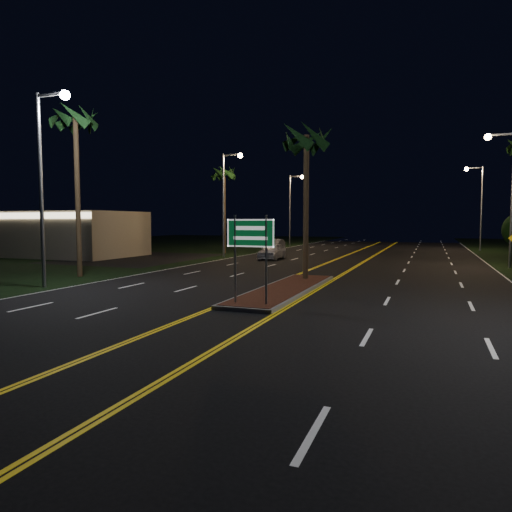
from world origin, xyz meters
The scene contains 15 objects.
ground centered at (0.00, 0.00, 0.00)m, with size 120.00×120.00×0.00m, color black.
grass_left centered at (-30.00, 25.00, 0.00)m, with size 40.00×110.00×0.01m, color black.
median_island centered at (0.00, 7.00, 0.08)m, with size 2.25×10.25×0.17m.
highway_sign centered at (0.00, 2.80, 2.40)m, with size 1.80×0.08×3.20m.
commercial_building centered at (-26.00, 19.99, 2.00)m, with size 15.00×8.12×4.00m.
streetlight_left_near centered at (-10.61, 4.00, 5.66)m, with size 1.91×0.44×9.00m.
streetlight_left_mid centered at (-10.61, 24.00, 5.66)m, with size 1.91×0.44×9.00m.
streetlight_left_far centered at (-10.61, 44.00, 5.66)m, with size 1.91×0.44×9.00m.
streetlight_right_mid centered at (10.61, 22.00, 5.66)m, with size 1.91×0.44×9.00m.
streetlight_right_far centered at (10.61, 42.00, 5.66)m, with size 1.91×0.44×9.00m.
palm_median centered at (0.00, 10.50, 7.28)m, with size 2.40×2.40×8.30m.
palm_left_near centered at (-12.50, 8.00, 8.68)m, with size 2.40×2.40×9.80m.
palm_left_far centered at (-12.80, 28.00, 7.75)m, with size 2.40×2.40×8.80m.
car_near centered at (-6.25, 23.28, 0.79)m, with size 2.04×4.75×1.58m, color silver.
car_far centered at (-9.35, 33.12, 0.75)m, with size 1.93×4.49×1.50m, color #A6A8B0.
Camera 1 is at (6.05, -12.37, 3.11)m, focal length 32.00 mm.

